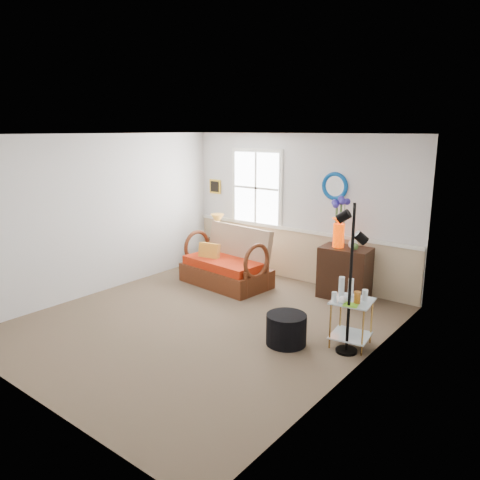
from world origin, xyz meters
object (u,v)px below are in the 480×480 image
Objects in this scene: cabinet at (345,273)px; floor_lamp at (350,280)px; loveseat at (226,257)px; side_table at (351,323)px; ottoman at (286,329)px; lamp_stand at (218,253)px.

floor_lamp is (0.89, -1.75, 0.51)m from cabinet.
loveseat is 2.53× the size of side_table.
floor_lamp is (0.04, -0.19, 0.62)m from side_table.
floor_lamp reaches higher than ottoman.
cabinet is 0.45× the size of floor_lamp.
side_table is (0.84, -1.56, -0.11)m from cabinet.
lamp_stand is 0.71× the size of cabinet.
floor_lamp reaches higher than lamp_stand.
loveseat is at bearing -165.50° from cabinet.
lamp_stand is 2.73m from cabinet.
ottoman is (-0.71, -0.27, -0.73)m from floor_lamp.
side_table is (2.77, -0.87, -0.20)m from loveseat.
loveseat is 0.83× the size of floor_lamp.
cabinet reaches higher than side_table.
cabinet is at bearing 106.24° from floor_lamp.
cabinet is (2.72, -0.04, 0.12)m from lamp_stand.
floor_lamp reaches higher than cabinet.
ottoman is (0.18, -2.01, -0.22)m from cabinet.
loveseat is 2.91m from side_table.
floor_lamp reaches higher than side_table.
loveseat is 2.98× the size of ottoman.
side_table reaches higher than ottoman.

